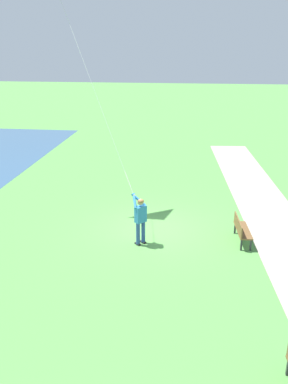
{
  "coord_description": "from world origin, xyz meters",
  "views": [
    {
      "loc": [
        -1.33,
        14.19,
        6.8
      ],
      "look_at": [
        0.17,
        1.62,
        2.13
      ],
      "focal_mm": 38.09,
      "sensor_mm": 36.0,
      "label": 1
    }
  ],
  "objects": [
    {
      "name": "park_bench_near_walkway",
      "position": [
        -3.23,
        0.62,
        0.51
      ],
      "size": [
        0.55,
        1.53,
        0.88
      ],
      "color": "brown",
      "rests_on": "ground"
    },
    {
      "name": "ground_plane",
      "position": [
        0.0,
        0.0,
        0.0
      ],
      "size": [
        120.0,
        120.0,
        0.0
      ],
      "primitive_type": "plane",
      "color": "#569947"
    },
    {
      "name": "person_kite_flyer",
      "position": [
        0.35,
        1.22,
        1.05
      ],
      "size": [
        0.59,
        0.59,
        1.83
      ],
      "color": "#232328",
      "rests_on": "ground"
    }
  ]
}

